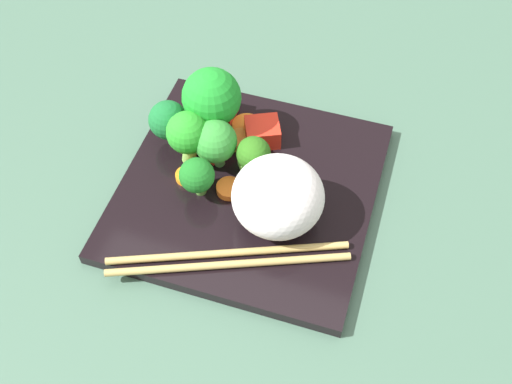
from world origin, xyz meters
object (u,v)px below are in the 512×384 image
broccoli_floret_0 (215,142)px  square_plate (248,190)px  carrot_slice_2 (187,176)px  chopstick_pair (228,259)px  rice_mound (278,197)px

broccoli_floret_0 → square_plate: bearing=-112.4°
carrot_slice_2 → broccoli_floret_0: bearing=-41.0°
broccoli_floret_0 → chopstick_pair: size_ratio=0.28×
square_plate → carrot_slice_2: carrot_slice_2 is taller
carrot_slice_2 → chopstick_pair: bearing=-136.9°
rice_mound → carrot_slice_2: 10.31cm
broccoli_floret_0 → carrot_slice_2: bearing=139.0°
rice_mound → chopstick_pair: size_ratio=0.40×
chopstick_pair → rice_mound: bearing=41.3°
broccoli_floret_0 → carrot_slice_2: 4.52cm
rice_mound → carrot_slice_2: (1.77, 9.67, -3.10)cm
square_plate → rice_mound: size_ratio=2.89×
square_plate → rice_mound: (-2.68, -3.75, 4.02)cm
carrot_slice_2 → chopstick_pair: 10.18cm
carrot_slice_2 → chopstick_pair: (-7.44, -6.95, 0.02)cm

